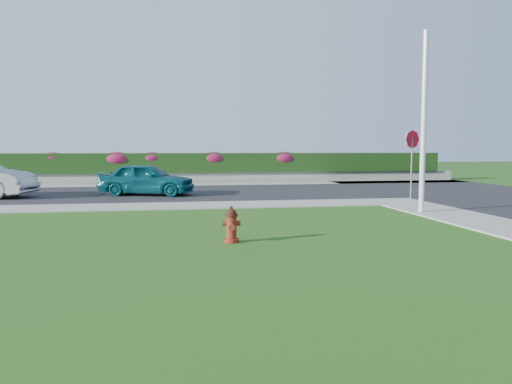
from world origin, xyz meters
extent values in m
plane|color=black|center=(0.00, 0.00, 0.00)|extent=(120.00, 120.00, 0.00)
cube|color=black|center=(-5.00, 14.00, 0.02)|extent=(26.00, 8.00, 0.04)
cube|color=gray|center=(-6.00, 9.00, 0.02)|extent=(24.00, 2.00, 0.04)
cube|color=gray|center=(7.00, 9.00, 0.02)|extent=(2.00, 2.00, 0.04)
cube|color=gray|center=(-1.00, 19.00, 0.02)|extent=(34.00, 2.00, 0.04)
cube|color=gray|center=(-1.00, 20.50, 0.30)|extent=(34.00, 0.40, 0.60)
cube|color=black|center=(-1.00, 20.60, 1.15)|extent=(32.00, 0.90, 1.10)
cylinder|color=#58120D|center=(0.10, 2.21, 0.04)|extent=(0.32, 0.32, 0.08)
cylinder|color=#58120D|center=(0.10, 2.21, 0.32)|extent=(0.22, 0.22, 0.50)
cylinder|color=black|center=(0.10, 2.21, 0.57)|extent=(0.27, 0.27, 0.05)
sphere|color=black|center=(0.10, 2.21, 0.60)|extent=(0.22, 0.22, 0.22)
cylinder|color=black|center=(0.10, 2.21, 0.73)|extent=(0.07, 0.07, 0.07)
cylinder|color=#58120D|center=(-0.05, 2.22, 0.40)|extent=(0.10, 0.11, 0.11)
cylinder|color=#58120D|center=(0.24, 2.20, 0.40)|extent=(0.10, 0.11, 0.11)
cylinder|color=#58120D|center=(0.09, 2.06, 0.34)|extent=(0.15, 0.12, 0.14)
imported|color=#0B4E5A|center=(-2.12, 12.97, 0.70)|extent=(4.19, 2.69, 1.33)
cylinder|color=silver|center=(6.36, 5.92, 2.72)|extent=(0.16, 0.16, 5.45)
cylinder|color=slate|center=(7.90, 9.63, 1.18)|extent=(0.06, 0.06, 2.36)
cylinder|color=#B20B1E|center=(7.90, 9.63, 2.31)|extent=(0.66, 0.25, 0.69)
cylinder|color=white|center=(7.90, 9.63, 2.31)|extent=(0.69, 0.25, 0.73)
ellipsoid|color=#A71C5D|center=(-7.45, 20.50, 1.47)|extent=(1.14, 0.73, 0.57)
ellipsoid|color=#A71C5D|center=(-4.06, 20.50, 1.40)|extent=(1.53, 0.98, 0.76)
ellipsoid|color=#A71C5D|center=(-2.19, 20.50, 1.45)|extent=(1.28, 0.83, 0.64)
ellipsoid|color=#A71C5D|center=(1.30, 20.50, 1.42)|extent=(1.44, 0.92, 0.72)
ellipsoid|color=#A71C5D|center=(5.38, 20.50, 1.41)|extent=(1.46, 0.94, 0.73)
camera|label=1|loc=(-1.14, -8.06, 1.96)|focal=35.00mm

